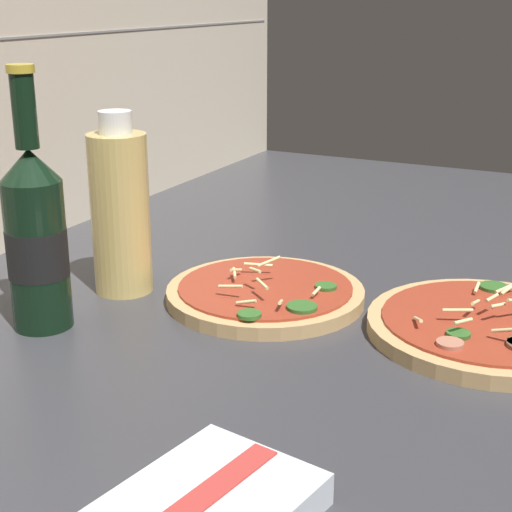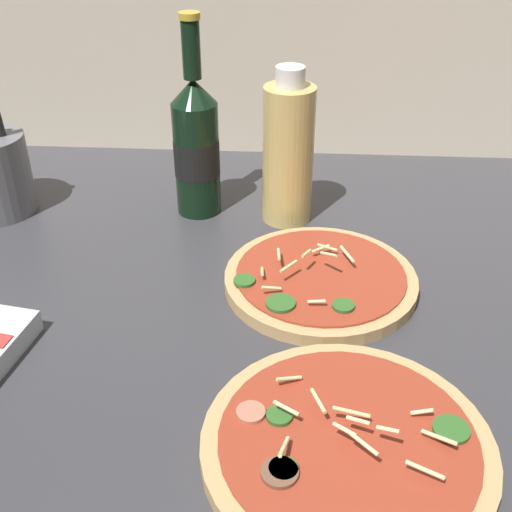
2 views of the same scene
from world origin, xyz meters
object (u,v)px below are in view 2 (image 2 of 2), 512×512
Objects in this scene: pizza_near at (347,446)px; pizza_far at (318,280)px; beer_bottle at (196,145)px; oil_bottle at (288,153)px.

pizza_near is 24.47cm from pizza_far.
pizza_near is at bearing -66.48° from beer_bottle.
beer_bottle is 1.28× the size of oil_bottle.
pizza_near is 46.73cm from beer_bottle.
oil_bottle is at bearing 98.46° from pizza_near.
pizza_near is 1.18× the size of oil_bottle.
pizza_far is (-2.03, 24.38, -0.02)cm from pizza_near.
pizza_near is at bearing -85.25° from pizza_far.
pizza_far is at bearing -47.37° from beer_bottle.
pizza_near is 1.11× the size of pizza_far.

